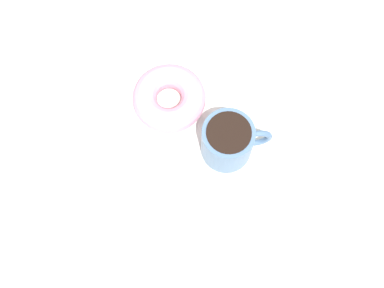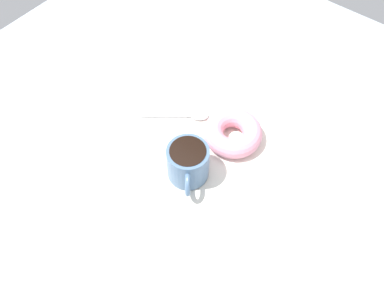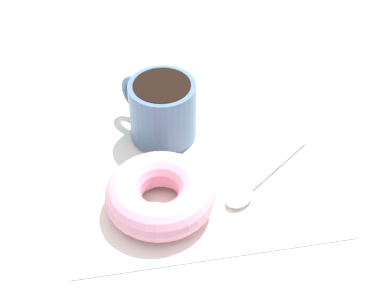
# 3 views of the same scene
# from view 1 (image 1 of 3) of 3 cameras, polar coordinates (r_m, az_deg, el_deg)

# --- Properties ---
(ground_plane) EXTENTS (1.20, 1.20, 0.02)m
(ground_plane) POSITION_cam_1_polar(r_m,az_deg,el_deg) (0.84, 1.00, -0.51)
(ground_plane) COLOR #99A8B7
(napkin) EXTENTS (0.29, 0.29, 0.00)m
(napkin) POSITION_cam_1_polar(r_m,az_deg,el_deg) (0.83, 0.00, -0.50)
(napkin) COLOR white
(napkin) RESTS_ON ground_plane
(coffee_cup) EXTENTS (0.08, 0.09, 0.07)m
(coffee_cup) POSITION_cam_1_polar(r_m,az_deg,el_deg) (0.79, 3.93, 0.35)
(coffee_cup) COLOR slate
(coffee_cup) RESTS_ON napkin
(donut) EXTENTS (0.12, 0.12, 0.04)m
(donut) POSITION_cam_1_polar(r_m,az_deg,el_deg) (0.84, -2.46, 4.91)
(donut) COLOR pink
(donut) RESTS_ON napkin
(spoon) EXTENTS (0.12, 0.10, 0.01)m
(spoon) POSITION_cam_1_polar(r_m,az_deg,el_deg) (0.82, -5.69, -1.30)
(spoon) COLOR silver
(spoon) RESTS_ON napkin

